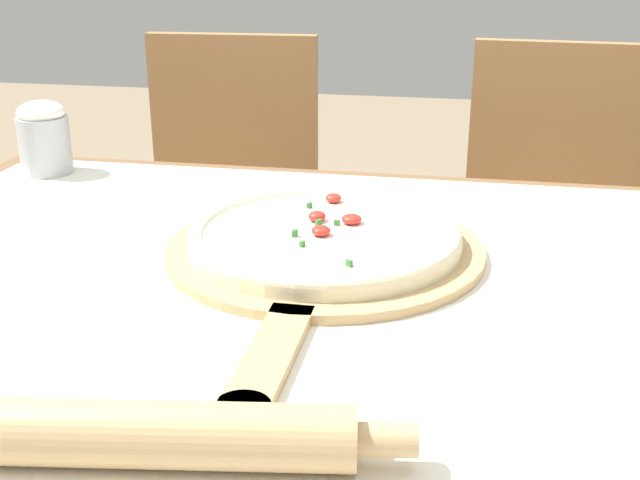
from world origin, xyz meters
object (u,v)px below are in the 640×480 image
(pizza, at_px, (325,235))
(rolling_pin, at_px, (122,434))
(chair_right, at_px, (552,231))
(pizza_peel, at_px, (322,255))
(chair_left, at_px, (228,211))
(flour_cup, at_px, (44,137))

(pizza, bearing_deg, rolling_pin, -99.03)
(pizza, distance_m, rolling_pin, 0.45)
(pizza, height_order, chair_right, chair_right)
(pizza_peel, distance_m, pizza, 0.03)
(rolling_pin, relative_size, chair_left, 0.49)
(chair_right, bearing_deg, flour_cup, -148.95)
(pizza_peel, xyz_separation_m, chair_left, (-0.36, 0.74, -0.21))
(chair_left, relative_size, flour_cup, 7.40)
(pizza_peel, relative_size, flour_cup, 4.88)
(pizza, xyz_separation_m, rolling_pin, (-0.07, -0.45, 0.00))
(rolling_pin, distance_m, flour_cup, 0.85)
(flour_cup, bearing_deg, chair_left, 69.39)
(pizza, bearing_deg, pizza_peel, -90.03)
(pizza_peel, distance_m, chair_right, 0.84)
(pizza_peel, distance_m, flour_cup, 0.60)
(pizza, distance_m, flour_cup, 0.59)
(pizza, distance_m, chair_right, 0.83)
(pizza, height_order, chair_left, chair_left)
(chair_left, bearing_deg, pizza, -66.84)
(rolling_pin, height_order, chair_left, chair_left)
(chair_right, bearing_deg, rolling_pin, -105.95)
(chair_left, bearing_deg, flour_cup, -113.74)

